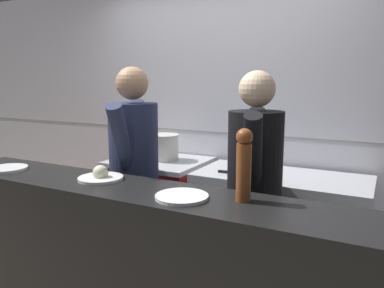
{
  "coord_description": "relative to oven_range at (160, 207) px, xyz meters",
  "views": [
    {
      "loc": [
        1.4,
        -1.79,
        1.62
      ],
      "look_at": [
        0.08,
        0.71,
        1.15
      ],
      "focal_mm": 35.0,
      "sensor_mm": 36.0,
      "label": 1
    }
  ],
  "objects": [
    {
      "name": "wall_back_tiled",
      "position": [
        0.44,
        0.4,
        0.84
      ],
      "size": [
        8.0,
        0.06,
        2.6
      ],
      "color": "silver",
      "rests_on": "ground_plane"
    },
    {
      "name": "oven_range",
      "position": [
        0.0,
        0.0,
        0.0
      ],
      "size": [
        0.83,
        0.71,
        0.91
      ],
      "color": "maroon",
      "rests_on": "ground_plane"
    },
    {
      "name": "prep_counter",
      "position": [
        1.13,
        -0.0,
        -0.01
      ],
      "size": [
        1.32,
        0.65,
        0.9
      ],
      "color": "#B7BABF",
      "rests_on": "ground_plane"
    },
    {
      "name": "pass_counter",
      "position": [
        0.7,
        -1.21,
        0.06
      ],
      "size": [
        3.0,
        0.45,
        1.04
      ],
      "color": "black",
      "rests_on": "ground_plane"
    },
    {
      "name": "stock_pot",
      "position": [
        0.05,
        0.01,
        0.58
      ],
      "size": [
        0.27,
        0.27,
        0.24
      ],
      "color": "beige",
      "rests_on": "oven_range"
    },
    {
      "name": "mixing_bowl_steel",
      "position": [
        0.92,
        0.05,
        0.5
      ],
      "size": [
        0.24,
        0.24,
        0.1
      ],
      "color": "#B7BABF",
      "rests_on": "prep_counter"
    },
    {
      "name": "chefs_knife",
      "position": [
        0.82,
        -0.14,
        0.45
      ],
      "size": [
        0.4,
        0.06,
        0.02
      ],
      "color": "#B7BABF",
      "rests_on": "prep_counter"
    },
    {
      "name": "plated_dish_main",
      "position": [
        -0.39,
        -1.26,
        0.59
      ],
      "size": [
        0.26,
        0.26,
        0.02
      ],
      "color": "white",
      "rests_on": "pass_counter"
    },
    {
      "name": "plated_dish_appetiser",
      "position": [
        0.33,
        -1.16,
        0.6
      ],
      "size": [
        0.27,
        0.27,
        0.09
      ],
      "color": "white",
      "rests_on": "pass_counter"
    },
    {
      "name": "plated_dish_dessert",
      "position": [
        0.94,
        -1.25,
        0.59
      ],
      "size": [
        0.27,
        0.27,
        0.02
      ],
      "color": "white",
      "rests_on": "pass_counter"
    },
    {
      "name": "pepper_mill",
      "position": [
        1.23,
        -1.14,
        0.77
      ],
      "size": [
        0.08,
        0.08,
        0.36
      ],
      "color": "brown",
      "rests_on": "pass_counter"
    },
    {
      "name": "chef_head_cook",
      "position": [
        0.24,
        -0.7,
        0.5
      ],
      "size": [
        0.43,
        0.75,
        1.73
      ],
      "rotation": [
        0.0,
        0.0,
        0.28
      ],
      "color": "black",
      "rests_on": "ground_plane"
    },
    {
      "name": "chef_sous",
      "position": [
        1.11,
        -0.62,
        0.48
      ],
      "size": [
        0.42,
        0.74,
        1.69
      ],
      "rotation": [
        0.0,
        0.0,
        0.26
      ],
      "color": "black",
      "rests_on": "ground_plane"
    }
  ]
}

